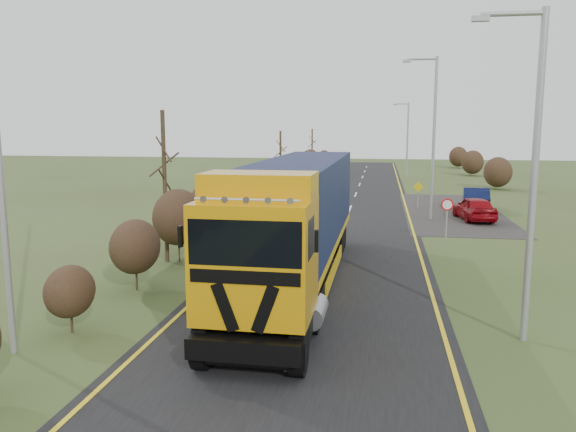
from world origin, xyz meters
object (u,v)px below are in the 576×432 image
(car_red_hatchback, at_px, (474,208))
(streetlight_near, at_px, (531,165))
(car_blue_sedan, at_px, (476,199))
(speed_sign, at_px, (447,212))
(lorry, at_px, (297,214))

(car_red_hatchback, xyz_separation_m, streetlight_near, (-1.82, -19.17, 3.78))
(car_blue_sedan, height_order, speed_sign, speed_sign)
(lorry, xyz_separation_m, car_blue_sedan, (8.91, 19.23, -1.73))
(car_blue_sedan, xyz_separation_m, streetlight_near, (-2.54, -23.37, 3.73))
(car_red_hatchback, bearing_deg, speed_sign, 62.37)
(car_red_hatchback, distance_m, speed_sign, 7.23)
(car_red_hatchback, xyz_separation_m, car_blue_sedan, (0.72, 4.20, 0.05))
(lorry, distance_m, car_red_hatchback, 17.22)
(car_red_hatchback, height_order, streetlight_near, streetlight_near)
(lorry, relative_size, speed_sign, 7.50)
(lorry, distance_m, speed_sign, 10.16)
(car_red_hatchback, relative_size, car_blue_sedan, 0.90)
(streetlight_near, bearing_deg, speed_sign, 92.36)
(lorry, bearing_deg, car_blue_sedan, 65.61)
(lorry, xyz_separation_m, car_red_hatchback, (8.19, 15.04, -1.78))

